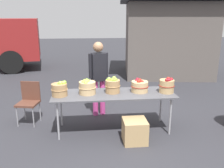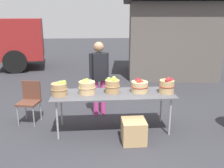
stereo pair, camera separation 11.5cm
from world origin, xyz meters
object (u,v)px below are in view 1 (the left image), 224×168
(apple_basket_green_2, at_px, (113,86))
(apple_basket_red_0, at_px, (140,86))
(apple_basket_green_0, at_px, (60,89))
(market_table, at_px, (114,95))
(produce_crate, at_px, (135,131))
(vendor_adult, at_px, (99,73))
(folding_chair, at_px, (29,99))
(apple_basket_green_1, at_px, (87,87))
(apple_basket_red_1, at_px, (167,85))

(apple_basket_green_2, height_order, apple_basket_red_0, apple_basket_green_2)
(apple_basket_green_2, bearing_deg, apple_basket_green_0, -174.73)
(market_table, distance_m, produce_crate, 0.78)
(vendor_adult, bearing_deg, folding_chair, -3.04)
(apple_basket_green_0, relative_size, vendor_adult, 0.19)
(vendor_adult, relative_size, folding_chair, 1.91)
(vendor_adult, distance_m, produce_crate, 1.61)
(apple_basket_green_1, xyz_separation_m, apple_basket_red_0, (1.00, 0.02, -0.02))
(apple_basket_green_2, bearing_deg, vendor_adult, 107.07)
(market_table, bearing_deg, apple_basket_red_0, 5.60)
(market_table, xyz_separation_m, folding_chair, (-1.70, 0.53, -0.20))
(apple_basket_green_2, xyz_separation_m, produce_crate, (0.33, -0.56, -0.68))
(apple_basket_green_0, relative_size, apple_basket_red_1, 1.00)
(apple_basket_red_0, bearing_deg, apple_basket_green_1, -178.68)
(apple_basket_red_0, distance_m, vendor_adult, 1.06)
(vendor_adult, height_order, folding_chair, vendor_adult)
(apple_basket_red_0, height_order, folding_chair, apple_basket_red_0)
(apple_basket_green_1, relative_size, vendor_adult, 0.20)
(apple_basket_green_0, height_order, folding_chair, apple_basket_green_0)
(produce_crate, bearing_deg, apple_basket_green_1, 146.60)
(market_table, distance_m, apple_basket_green_2, 0.19)
(apple_basket_green_1, bearing_deg, apple_basket_green_2, 3.31)
(apple_basket_green_0, xyz_separation_m, apple_basket_red_0, (1.50, 0.09, -0.02))
(vendor_adult, bearing_deg, apple_basket_green_0, 34.52)
(market_table, distance_m, apple_basket_red_1, 1.03)
(apple_basket_red_0, bearing_deg, apple_basket_green_2, 179.49)
(apple_basket_green_2, relative_size, apple_basket_red_0, 0.89)
(apple_basket_green_2, xyz_separation_m, vendor_adult, (-0.23, 0.74, 0.08))
(apple_basket_red_0, height_order, apple_basket_red_1, apple_basket_red_1)
(market_table, xyz_separation_m, apple_basket_green_1, (-0.50, 0.03, 0.17))
(market_table, bearing_deg, apple_basket_red_1, -2.55)
(market_table, distance_m, apple_basket_green_1, 0.52)
(apple_basket_green_1, distance_m, vendor_adult, 0.81)
(apple_basket_red_1, relative_size, produce_crate, 0.74)
(apple_basket_green_0, bearing_deg, apple_basket_red_0, 3.26)
(produce_crate, bearing_deg, vendor_adult, 113.26)
(apple_basket_green_0, xyz_separation_m, folding_chair, (-0.70, 0.57, -0.37))
(apple_basket_green_0, distance_m, apple_basket_red_1, 2.01)
(apple_basket_green_2, bearing_deg, market_table, -74.75)
(apple_basket_green_0, distance_m, folding_chair, 0.98)
(apple_basket_green_2, distance_m, vendor_adult, 0.78)
(market_table, height_order, vendor_adult, vendor_adult)
(apple_basket_red_0, distance_m, apple_basket_red_1, 0.52)
(market_table, height_order, apple_basket_red_1, apple_basket_red_1)
(market_table, height_order, folding_chair, folding_chair)
(market_table, bearing_deg, apple_basket_green_2, 105.25)
(vendor_adult, distance_m, folding_chair, 1.55)
(produce_crate, bearing_deg, apple_basket_red_0, 71.34)
(folding_chair, bearing_deg, apple_basket_green_1, -10.43)
(apple_basket_green_2, relative_size, apple_basket_red_1, 0.99)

